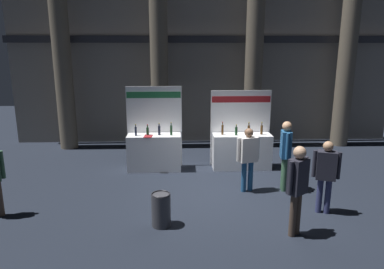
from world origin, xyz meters
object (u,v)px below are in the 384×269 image
(exhibitor_booth_1, at_px, (241,148))
(visitor_0, at_px, (248,154))
(trash_bin, at_px, (161,210))
(visitor_6, at_px, (297,183))
(exhibitor_booth_0, at_px, (154,149))
(visitor_4, at_px, (286,150))
(visitor_2, at_px, (326,171))

(exhibitor_booth_1, distance_m, visitor_0, 1.81)
(trash_bin, xyz_separation_m, visitor_6, (2.51, -0.45, 0.69))
(exhibitor_booth_0, bearing_deg, visitor_0, -36.16)
(visitor_0, xyz_separation_m, visitor_6, (0.48, -2.13, 0.07))
(exhibitor_booth_0, relative_size, exhibitor_booth_1, 1.06)
(exhibitor_booth_0, xyz_separation_m, visitor_4, (3.28, -1.70, 0.41))
(trash_bin, bearing_deg, visitor_2, 7.22)
(exhibitor_booth_0, height_order, trash_bin, exhibitor_booth_0)
(exhibitor_booth_1, relative_size, trash_bin, 3.30)
(trash_bin, bearing_deg, visitor_0, 39.54)
(exhibitor_booth_0, distance_m, exhibitor_booth_1, 2.53)
(trash_bin, bearing_deg, visitor_4, 30.03)
(visitor_6, bearing_deg, visitor_4, 41.72)
(exhibitor_booth_0, bearing_deg, visitor_6, -53.52)
(visitor_4, distance_m, visitor_6, 2.20)
(trash_bin, bearing_deg, visitor_6, -10.19)
(exhibitor_booth_1, relative_size, visitor_4, 1.29)
(exhibitor_booth_0, height_order, visitor_0, exhibitor_booth_0)
(visitor_4, height_order, visitor_6, visitor_4)
(visitor_2, height_order, visitor_6, visitor_6)
(exhibitor_booth_0, relative_size, visitor_2, 1.51)
(visitor_2, relative_size, visitor_4, 0.91)
(exhibitor_booth_1, height_order, visitor_4, exhibitor_booth_1)
(trash_bin, distance_m, visitor_0, 2.70)
(trash_bin, relative_size, visitor_0, 0.43)
(exhibitor_booth_1, relative_size, visitor_2, 1.42)
(trash_bin, distance_m, visitor_2, 3.49)
(visitor_0, distance_m, visitor_4, 0.92)
(visitor_2, xyz_separation_m, visitor_4, (-0.47, 1.27, 0.09))
(visitor_2, bearing_deg, visitor_0, 157.47)
(exhibitor_booth_1, bearing_deg, visitor_6, -85.31)
(trash_bin, height_order, visitor_6, visitor_6)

